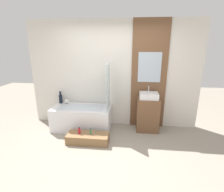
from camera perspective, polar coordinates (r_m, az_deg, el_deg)
The scene contains 12 objects.
ground_plane at distance 3.40m, azimuth -2.57°, elevation -20.18°, with size 12.00×12.00×0.00m, color gray.
wall_tiled_back at distance 4.35m, azimuth 0.38°, elevation 6.89°, with size 4.20×0.06×2.60m, color silver.
wall_wood_accent at distance 4.30m, azimuth 11.97°, elevation 6.59°, with size 0.83×0.04×2.60m.
bathtub at distance 4.41m, azimuth -9.80°, elevation -7.01°, with size 1.41×0.68×0.56m.
glass_shower_screen at distance 3.99m, azimuth -1.13°, elevation 3.04°, with size 0.01×0.58×1.07m, color silver.
wooden_step_bench at distance 3.89m, azimuth -7.91°, elevation -13.46°, with size 0.89×0.36×0.19m, color olive.
vanity_cabinet at distance 4.33m, azimuth 11.53°, elevation -5.89°, with size 0.52×0.43×0.81m, color brown.
sink at distance 4.17m, azimuth 11.91°, elevation 0.12°, with size 0.43×0.35×0.28m.
vase_tall_dark at distance 4.69m, azimuth -16.40°, elevation -0.74°, with size 0.09×0.09×0.31m.
vase_round_light at distance 4.64m, azimuth -14.61°, elevation -1.66°, with size 0.12×0.12×0.12m, color silver.
bottle_soap_primary at distance 3.86m, azimuth -10.62°, elevation -11.07°, with size 0.05×0.05×0.16m.
bottle_soap_secondary at distance 3.80m, azimuth -7.01°, elevation -11.46°, with size 0.04×0.04×0.14m.
Camera 1 is at (0.44, -2.69, 2.04)m, focal length 28.00 mm.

